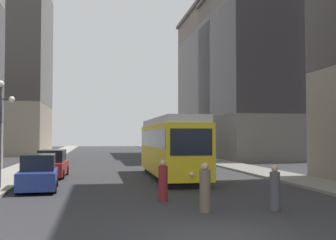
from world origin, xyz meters
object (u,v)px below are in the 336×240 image
Objects in this scene: parked_car_left_near at (52,164)px; pedestrian_crossing_far at (275,189)px; pedestrian_on_sidewalk at (205,189)px; transit_bus at (168,143)px; streetcar at (171,146)px; lamp_post_left_near at (0,117)px; pedestrian_crossing_near at (163,182)px; parked_car_left_mid at (38,174)px.

pedestrian_crossing_far is (9.40, -14.30, -0.07)m from parked_car_left_near.
transit_bus is at bearing 93.14° from pedestrian_on_sidewalk.
lamp_post_left_near is (-9.62, -4.70, 1.61)m from streetcar.
transit_bus is at bearing -173.91° from pedestrian_crossing_near.
lamp_post_left_near is at bearing -104.13° from parked_car_left_near.
streetcar is at bearing -1.42° from pedestrian_crossing_far.
parked_car_left_near reaches higher than pedestrian_on_sidewalk.
lamp_post_left_near is at bearing 47.03° from pedestrian_crossing_far.
parked_car_left_mid is 2.54× the size of pedestrian_on_sidewalk.
transit_bus is at bearing 61.01° from parked_car_left_mid.
streetcar is at bearing -97.17° from transit_bus.
parked_car_left_near is at bearing -136.95° from pedestrian_crossing_near.
pedestrian_crossing_near is (-2.03, -9.29, -1.29)m from streetcar.
transit_bus is at bearing 81.05° from streetcar.
lamp_post_left_near is at bearing -104.72° from pedestrian_crossing_near.
lamp_post_left_near reaches higher than pedestrian_crossing_far.
streetcar is at bearing 28.15° from parked_car_left_mid.
pedestrian_on_sidewalk reaches higher than pedestrian_crossing_far.
pedestrian_crossing_near is (-4.84, -26.47, -1.13)m from transit_bus.
parked_car_left_near is at bearing 74.30° from lamp_post_left_near.
pedestrian_crossing_far is (3.72, -2.96, -0.03)m from pedestrian_crossing_near.
transit_bus is at bearing -11.43° from pedestrian_crossing_far.
parked_car_left_near is 0.90× the size of lamp_post_left_near.
transit_bus reaches higher than pedestrian_crossing_far.
parked_car_left_near is 2.79× the size of pedestrian_crossing_near.
transit_bus is 29.57m from pedestrian_on_sidewalk.
pedestrian_on_sidewalk is (-0.95, -12.13, -1.27)m from streetcar.
transit_bus is at bearing 56.75° from parked_car_left_near.
lamp_post_left_near is (-12.42, -21.88, 1.77)m from transit_bus.
streetcar is at bearing 95.95° from pedestrian_on_sidewalk.
transit_bus is 2.69× the size of parked_car_left_near.
pedestrian_on_sidewalk is (-3.76, -29.31, -1.11)m from transit_bus.
pedestrian_crossing_far is at bearing -90.08° from transit_bus.
parked_car_left_near and parked_car_left_mid have the same top height.
streetcar is 9.14m from parked_car_left_mid.
pedestrian_on_sidewalk reaches higher than pedestrian_crossing_near.
parked_car_left_mid is 3.44m from lamp_post_left_near.
transit_bus is 2.42× the size of lamp_post_left_near.
pedestrian_on_sidewalk is at bearing 78.19° from pedestrian_crossing_far.
pedestrian_crossing_far is (-1.12, -29.42, -1.17)m from transit_bus.
parked_car_left_mid reaches higher than pedestrian_on_sidewalk.
lamp_post_left_near is (-1.90, -6.76, 2.87)m from parked_car_left_near.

